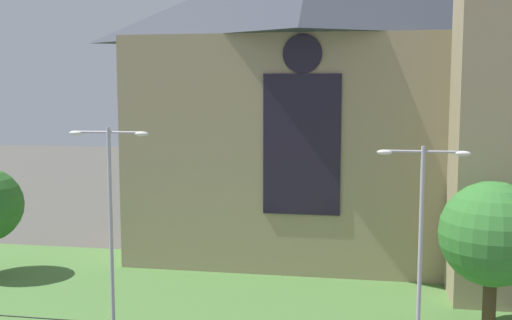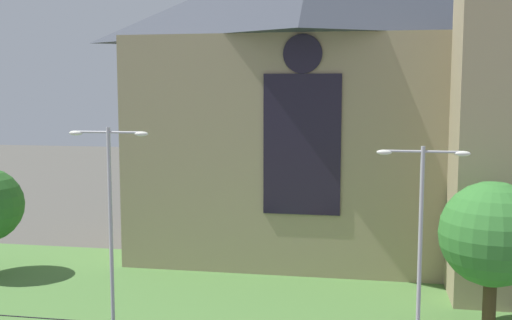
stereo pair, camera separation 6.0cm
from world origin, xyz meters
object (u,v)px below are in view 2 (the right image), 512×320
object	(u,v)px
streetlamp_near	(110,213)
streetlamp_far	(421,232)
church_building	(323,98)
tree_right_near	(492,234)

from	to	relation	value
streetlamp_near	streetlamp_far	world-z (taller)	streetlamp_near
church_building	streetlamp_far	distance (m)	18.26
tree_right_near	church_building	bearing A→B (deg)	124.56
church_building	tree_right_near	xyz separation A→B (m)	(8.38, -12.17, -5.80)
streetlamp_far	streetlamp_near	bearing A→B (deg)	180.00
church_building	streetlamp_far	bearing A→B (deg)	-73.83
tree_right_near	streetlamp_near	distance (m)	16.52
streetlamp_near	streetlamp_far	distance (m)	12.30
tree_right_near	streetlamp_near	bearing A→B (deg)	-163.20
church_building	tree_right_near	distance (m)	15.87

